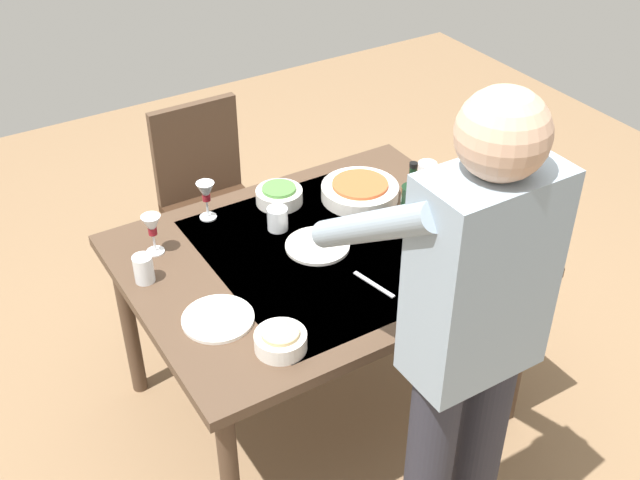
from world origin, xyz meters
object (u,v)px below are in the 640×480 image
person_server (468,336)px  wine_glass_right (152,228)px  dinner_plate_far (218,319)px  wine_bottle (410,208)px  water_cup_far_left (427,175)px  side_bowl_bread (281,340)px  serving_bowl_pasta (360,191)px  dinner_plate_near (317,246)px  dining_table (320,269)px  water_cup_near_left (278,219)px  side_bowl_salad (279,195)px  wine_glass_left (206,194)px  chair_near (209,192)px  water_cup_near_right (144,269)px

person_server → wine_glass_right: size_ratio=11.19×
dinner_plate_far → wine_bottle: bearing=-174.8°
wine_bottle → water_cup_far_left: (-0.26, -0.23, -0.06)m
water_cup_far_left → side_bowl_bread: size_ratio=0.66×
serving_bowl_pasta → dinner_plate_near: serving_bowl_pasta is taller
dining_table → serving_bowl_pasta: bearing=-145.0°
water_cup_far_left → person_server: bearing=57.3°
water_cup_near_left → serving_bowl_pasta: bearing=-177.1°
person_server → side_bowl_salad: 1.15m
wine_glass_left → side_bowl_bread: wine_glass_left is taller
chair_near → dinner_plate_near: bearing=92.6°
person_server → side_bowl_bread: size_ratio=10.56×
wine_glass_left → dinner_plate_far: wine_glass_left is taller
serving_bowl_pasta → side_bowl_bread: bearing=40.8°
water_cup_near_right → serving_bowl_pasta: 0.90m
dining_table → wine_bottle: bearing=167.5°
chair_near → side_bowl_bread: chair_near is taller
water_cup_far_left → serving_bowl_pasta: water_cup_far_left is taller
dinner_plate_near → wine_glass_left: bearing=-56.1°
wine_bottle → wine_glass_right: wine_bottle is taller
serving_bowl_pasta → side_bowl_bread: same height
side_bowl_bread → wine_bottle: bearing=-157.4°
dining_table → dinner_plate_near: bearing=-102.9°
dinner_plate_far → serving_bowl_pasta: bearing=-154.8°
wine_bottle → dining_table: bearing=-12.5°
water_cup_far_left → side_bowl_salad: (0.55, -0.20, -0.02)m
dining_table → person_server: size_ratio=0.79×
wine_glass_left → water_cup_near_right: (0.34, 0.24, -0.06)m
side_bowl_bread → dinner_plate_far: 0.24m
wine_bottle → serving_bowl_pasta: (0.02, -0.29, -0.08)m
serving_bowl_pasta → side_bowl_bread: 0.89m
person_server → wine_bottle: bearing=-116.0°
water_cup_near_right → side_bowl_bread: size_ratio=0.61×
wine_glass_right → water_cup_far_left: size_ratio=1.42×
wine_bottle → water_cup_far_left: wine_bottle is taller
dining_table → water_cup_far_left: 0.62m
wine_glass_right → person_server: bearing=114.0°
chair_near → water_cup_far_left: chair_near is taller
side_bowl_bread → dinner_plate_far: (0.11, -0.21, -0.03)m
person_server → wine_bottle: person_server is taller
person_server → wine_bottle: (-0.35, -0.71, -0.10)m
water_cup_far_left → side_bowl_salad: size_ratio=0.59×
dining_table → person_server: person_server is taller
wine_glass_right → dinner_plate_far: wine_glass_right is taller
serving_bowl_pasta → side_bowl_salad: bearing=-25.6°
dining_table → wine_glass_left: (0.25, -0.40, 0.18)m
chair_near → wine_bottle: size_ratio=3.07×
water_cup_near_left → serving_bowl_pasta: 0.37m
person_server → dinner_plate_far: (0.45, -0.64, -0.21)m
wine_glass_left → water_cup_far_left: wine_glass_left is taller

